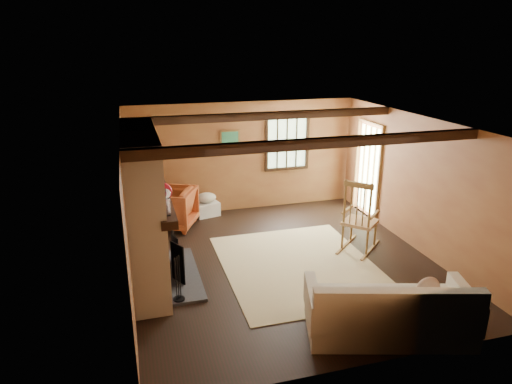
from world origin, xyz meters
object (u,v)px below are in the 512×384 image
object	(u,v)px
fireplace	(146,215)
rocking_chair	(359,220)
laundry_basket	(207,209)
sofa	(390,314)
armchair	(172,208)

from	to	relation	value
fireplace	rocking_chair	bearing A→B (deg)	1.83
rocking_chair	laundry_basket	xyz separation A→B (m)	(-2.35, 2.43, -0.41)
laundry_basket	rocking_chair	bearing A→B (deg)	-46.03
sofa	armchair	world-z (taller)	sofa
fireplace	armchair	world-z (taller)	fireplace
rocking_chair	fireplace	bearing A→B (deg)	49.16
rocking_chair	armchair	distance (m)	3.71
fireplace	sofa	world-z (taller)	fireplace
sofa	armchair	bearing A→B (deg)	133.75
armchair	rocking_chair	bearing A→B (deg)	82.89
rocking_chair	armchair	world-z (taller)	rocking_chair
laundry_basket	armchair	size ratio (longest dim) A/B	0.56
rocking_chair	armchair	bearing A→B (deg)	14.91
sofa	laundry_basket	size ratio (longest dim) A/B	4.53
fireplace	rocking_chair	distance (m)	3.73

